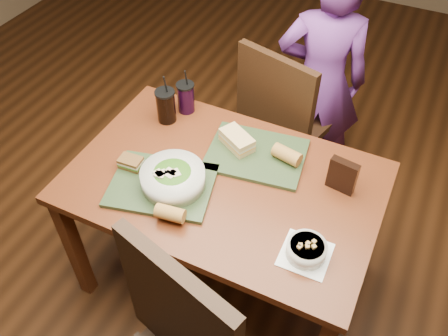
{
  "coord_description": "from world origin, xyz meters",
  "views": [
    {
      "loc": [
        0.59,
        -1.22,
        2.21
      ],
      "look_at": [
        0.0,
        0.0,
        0.82
      ],
      "focal_mm": 38.0,
      "sensor_mm": 36.0,
      "label": 1
    }
  ],
  "objects": [
    {
      "name": "diner",
      "position": [
        0.13,
        0.94,
        0.68
      ],
      "size": [
        0.57,
        0.46,
        1.37
      ],
      "primitive_type": "imported",
      "rotation": [
        0.0,
        0.0,
        3.43
      ],
      "color": "#6A2E80",
      "rests_on": "ground"
    },
    {
      "name": "chip_bag",
      "position": [
        0.45,
        0.16,
        0.83
      ],
      "size": [
        0.12,
        0.05,
        0.15
      ],
      "primitive_type": "cube",
      "rotation": [
        0.0,
        0.0,
        -0.15
      ],
      "color": "black",
      "rests_on": "dining_table"
    },
    {
      "name": "tray_far",
      "position": [
        0.07,
        0.19,
        0.76
      ],
      "size": [
        0.46,
        0.38,
        0.02
      ],
      "primitive_type": "cube",
      "rotation": [
        0.0,
        0.0,
        0.14
      ],
      "color": "#2A3A1F",
      "rests_on": "dining_table"
    },
    {
      "name": "tray_near",
      "position": [
        -0.21,
        -0.15,
        0.76
      ],
      "size": [
        0.48,
        0.41,
        0.02
      ],
      "primitive_type": "cube",
      "rotation": [
        0.0,
        0.0,
        0.24
      ],
      "color": "#2A3A1F",
      "rests_on": "dining_table"
    },
    {
      "name": "salad_bowl",
      "position": [
        -0.17,
        -0.13,
        0.81
      ],
      "size": [
        0.26,
        0.26,
        0.09
      ],
      "color": "silver",
      "rests_on": "tray_near"
    },
    {
      "name": "ground",
      "position": [
        0.0,
        0.0,
        0.0
      ],
      "size": [
        6.0,
        6.0,
        0.0
      ],
      "primitive_type": "plane",
      "color": "#381C0B",
      "rests_on": "ground"
    },
    {
      "name": "soup_bowl",
      "position": [
        0.43,
        -0.21,
        0.78
      ],
      "size": [
        0.18,
        0.18,
        0.07
      ],
      "color": "white",
      "rests_on": "dining_table"
    },
    {
      "name": "cup_cola",
      "position": [
        -0.41,
        0.24,
        0.83
      ],
      "size": [
        0.09,
        0.09,
        0.25
      ],
      "color": "black",
      "rests_on": "dining_table"
    },
    {
      "name": "baguette_far",
      "position": [
        0.2,
        0.21,
        0.8
      ],
      "size": [
        0.14,
        0.09,
        0.06
      ],
      "primitive_type": "cylinder",
      "rotation": [
        0.0,
        1.57,
        -0.2
      ],
      "color": "#AD7533",
      "rests_on": "tray_far"
    },
    {
      "name": "cup_berry",
      "position": [
        -0.37,
        0.34,
        0.83
      ],
      "size": [
        0.09,
        0.09,
        0.24
      ],
      "color": "black",
      "rests_on": "dining_table"
    },
    {
      "name": "baguette_near",
      "position": [
        -0.09,
        -0.29,
        0.8
      ],
      "size": [
        0.12,
        0.07,
        0.06
      ],
      "primitive_type": "cylinder",
      "rotation": [
        0.0,
        1.57,
        0.13
      ],
      "color": "#AD7533",
      "rests_on": "tray_near"
    },
    {
      "name": "sandwich_far",
      "position": [
        -0.03,
        0.2,
        0.8
      ],
      "size": [
        0.18,
        0.16,
        0.06
      ],
      "color": "tan",
      "rests_on": "tray_far"
    },
    {
      "name": "chair_far",
      "position": [
        0.0,
        0.67,
        0.57
      ],
      "size": [
        0.55,
        0.55,
        1.02
      ],
      "color": "black",
      "rests_on": "ground"
    },
    {
      "name": "sandwich_near",
      "position": [
        -0.38,
        -0.12,
        0.79
      ],
      "size": [
        0.1,
        0.07,
        0.05
      ],
      "color": "#593819",
      "rests_on": "tray_near"
    },
    {
      "name": "dining_table",
      "position": [
        0.0,
        0.0,
        0.66
      ],
      "size": [
        1.3,
        0.85,
        0.75
      ],
      "color": "#582711",
      "rests_on": "ground"
    }
  ]
}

